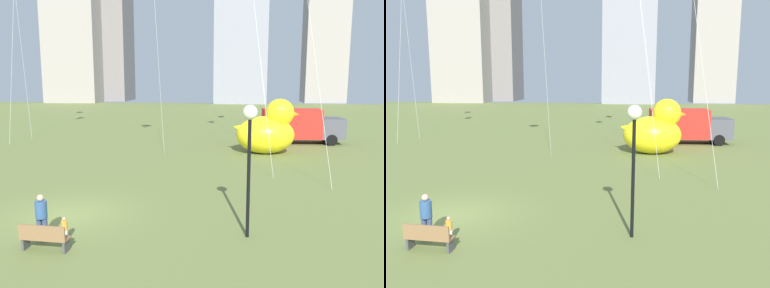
{
  "view_description": "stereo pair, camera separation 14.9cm",
  "coord_description": "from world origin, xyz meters",
  "views": [
    {
      "loc": [
        6.5,
        -14.75,
        5.47
      ],
      "look_at": [
        4.47,
        5.42,
        2.06
      ],
      "focal_mm": 37.33,
      "sensor_mm": 36.0,
      "label": 1
    },
    {
      "loc": [
        6.65,
        -14.73,
        5.47
      ],
      "look_at": [
        4.47,
        5.42,
        2.06
      ],
      "focal_mm": 37.33,
      "sensor_mm": 36.0,
      "label": 2
    }
  ],
  "objects": [
    {
      "name": "park_bench",
      "position": [
        0.64,
        -3.33,
        0.47
      ],
      "size": [
        1.58,
        0.55,
        0.9
      ],
      "color": "olive",
      "rests_on": "ground"
    },
    {
      "name": "person_adult",
      "position": [
        0.16,
        -2.47,
        0.88
      ],
      "size": [
        0.39,
        0.39,
        1.6
      ],
      "color": "#38476B",
      "rests_on": "ground"
    },
    {
      "name": "lamppost",
      "position": [
        7.09,
        -1.51,
        3.6
      ],
      "size": [
        0.5,
        0.5,
        4.57
      ],
      "color": "black",
      "rests_on": "ground"
    },
    {
      "name": "giant_inflatable_duck",
      "position": [
        9.07,
        14.1,
        1.68
      ],
      "size": [
        4.78,
        3.07,
        3.96
      ],
      "color": "yellow",
      "rests_on": "ground"
    },
    {
      "name": "person_child",
      "position": [
        0.97,
        -2.54,
        0.48
      ],
      "size": [
        0.21,
        0.21,
        0.86
      ],
      "color": "silver",
      "rests_on": "ground"
    },
    {
      "name": "city_skyline",
      "position": [
        -6.56,
        74.28,
        17.18
      ],
      "size": [
        63.98,
        16.5,
        39.61
      ],
      "color": "#9E938C",
      "rests_on": "ground"
    },
    {
      "name": "box_truck",
      "position": [
        12.16,
        18.95,
        1.45
      ],
      "size": [
        6.6,
        2.56,
        2.85
      ],
      "color": "red",
      "rests_on": "ground"
    },
    {
      "name": "ground_plane",
      "position": [
        0.0,
        0.0,
        0.0
      ],
      "size": [
        140.0,
        140.0,
        0.0
      ],
      "primitive_type": "plane",
      "color": "olive"
    }
  ]
}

